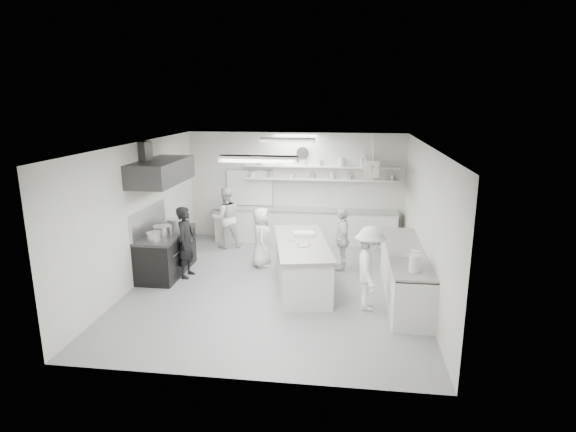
# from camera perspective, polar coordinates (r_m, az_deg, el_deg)

# --- Properties ---
(floor) EXTENTS (6.00, 7.00, 0.02)m
(floor) POSITION_cam_1_polar(r_m,az_deg,el_deg) (10.15, -1.39, -8.48)
(floor) COLOR gray
(floor) RESTS_ON ground
(ceiling) EXTENTS (6.00, 7.00, 0.02)m
(ceiling) POSITION_cam_1_polar(r_m,az_deg,el_deg) (9.41, -1.50, 8.75)
(ceiling) COLOR white
(ceiling) RESTS_ON wall_back
(wall_back) EXTENTS (6.00, 0.04, 3.00)m
(wall_back) POSITION_cam_1_polar(r_m,az_deg,el_deg) (13.06, 0.92, 3.57)
(wall_back) COLOR beige
(wall_back) RESTS_ON floor
(wall_front) EXTENTS (6.00, 0.04, 3.00)m
(wall_front) POSITION_cam_1_polar(r_m,az_deg,el_deg) (6.40, -6.30, -7.89)
(wall_front) COLOR beige
(wall_front) RESTS_ON floor
(wall_left) EXTENTS (0.04, 7.00, 3.00)m
(wall_left) POSITION_cam_1_polar(r_m,az_deg,el_deg) (10.55, -17.77, 0.33)
(wall_left) COLOR beige
(wall_left) RESTS_ON floor
(wall_right) EXTENTS (0.04, 7.00, 3.00)m
(wall_right) POSITION_cam_1_polar(r_m,az_deg,el_deg) (9.69, 16.37, -0.75)
(wall_right) COLOR beige
(wall_right) RESTS_ON floor
(stove) EXTENTS (0.80, 1.80, 0.90)m
(stove) POSITION_cam_1_polar(r_m,az_deg,el_deg) (11.03, -14.60, -4.54)
(stove) COLOR black
(stove) RESTS_ON floor
(exhaust_hood) EXTENTS (0.85, 2.00, 0.50)m
(exhaust_hood) POSITION_cam_1_polar(r_m,az_deg,el_deg) (10.59, -15.23, 5.26)
(exhaust_hood) COLOR #383738
(exhaust_hood) RESTS_ON wall_left
(back_counter) EXTENTS (5.00, 0.60, 0.92)m
(back_counter) POSITION_cam_1_polar(r_m,az_deg,el_deg) (12.97, 2.06, -1.22)
(back_counter) COLOR silver
(back_counter) RESTS_ON floor
(shelf_lower) EXTENTS (4.20, 0.26, 0.04)m
(shelf_lower) POSITION_cam_1_polar(r_m,az_deg,el_deg) (12.83, 3.97, 4.48)
(shelf_lower) COLOR silver
(shelf_lower) RESTS_ON wall_back
(shelf_upper) EXTENTS (4.20, 0.26, 0.04)m
(shelf_upper) POSITION_cam_1_polar(r_m,az_deg,el_deg) (12.78, 4.00, 6.03)
(shelf_upper) COLOR silver
(shelf_upper) RESTS_ON wall_back
(pass_through_window) EXTENTS (1.30, 0.04, 1.00)m
(pass_through_window) POSITION_cam_1_polar(r_m,az_deg,el_deg) (13.26, -4.69, 3.46)
(pass_through_window) COLOR black
(pass_through_window) RESTS_ON wall_back
(wall_clock) EXTENTS (0.32, 0.05, 0.32)m
(wall_clock) POSITION_cam_1_polar(r_m,az_deg,el_deg) (12.86, 1.80, 7.68)
(wall_clock) COLOR silver
(wall_clock) RESTS_ON wall_back
(right_counter) EXTENTS (0.74, 3.30, 0.94)m
(right_counter) POSITION_cam_1_polar(r_m,az_deg,el_deg) (9.76, 14.09, -6.85)
(right_counter) COLOR silver
(right_counter) RESTS_ON floor
(pot_rack) EXTENTS (0.30, 1.60, 0.40)m
(pot_rack) POSITION_cam_1_polar(r_m,az_deg,el_deg) (11.78, 10.08, 6.14)
(pot_rack) COLOR #BBBBBB
(pot_rack) RESTS_ON ceiling
(light_fixture_front) EXTENTS (1.30, 0.25, 0.10)m
(light_fixture_front) POSITION_cam_1_polar(r_m,az_deg,el_deg) (7.66, -3.59, 6.96)
(light_fixture_front) COLOR silver
(light_fixture_front) RESTS_ON ceiling
(light_fixture_rear) EXTENTS (1.30, 0.25, 0.10)m
(light_fixture_rear) POSITION_cam_1_polar(r_m,az_deg,el_deg) (11.20, -0.06, 9.25)
(light_fixture_rear) COLOR silver
(light_fixture_rear) RESTS_ON ceiling
(prep_island) EXTENTS (1.45, 2.70, 0.94)m
(prep_island) POSITION_cam_1_polar(r_m,az_deg,el_deg) (9.92, 1.65, -6.04)
(prep_island) COLOR silver
(prep_island) RESTS_ON floor
(stove_pot) EXTENTS (0.40, 0.40, 0.25)m
(stove_pot) POSITION_cam_1_polar(r_m,az_deg,el_deg) (10.74, -15.04, -1.80)
(stove_pot) COLOR #BBBBBB
(stove_pot) RESTS_ON stove
(cook_stove) EXTENTS (0.43, 0.61, 1.61)m
(cook_stove) POSITION_cam_1_polar(r_m,az_deg,el_deg) (10.61, -12.30, -3.13)
(cook_stove) COLOR black
(cook_stove) RESTS_ON floor
(cook_back) EXTENTS (0.99, 0.91, 1.63)m
(cook_back) POSITION_cam_1_polar(r_m,az_deg,el_deg) (12.53, -7.59, -0.21)
(cook_back) COLOR silver
(cook_back) RESTS_ON floor
(cook_island_left) EXTENTS (0.56, 0.76, 1.42)m
(cook_island_left) POSITION_cam_1_polar(r_m,az_deg,el_deg) (11.07, -3.26, -2.60)
(cook_island_left) COLOR silver
(cook_island_left) RESTS_ON floor
(cook_island_right) EXTENTS (0.47, 0.89, 1.46)m
(cook_island_right) POSITION_cam_1_polar(r_m,az_deg,el_deg) (10.91, 6.59, -2.83)
(cook_island_right) COLOR silver
(cook_island_right) RESTS_ON floor
(cook_right) EXTENTS (0.63, 1.06, 1.61)m
(cook_right) POSITION_cam_1_polar(r_m,az_deg,el_deg) (8.93, 9.92, -6.30)
(cook_right) COLOR silver
(cook_right) RESTS_ON floor
(bowl_island_a) EXTENTS (0.30, 0.30, 0.06)m
(bowl_island_a) POSITION_cam_1_polar(r_m,az_deg,el_deg) (9.52, 1.87, -3.72)
(bowl_island_a) COLOR #BBBBBB
(bowl_island_a) RESTS_ON prep_island
(bowl_island_b) EXTENTS (0.20, 0.20, 0.06)m
(bowl_island_b) POSITION_cam_1_polar(r_m,az_deg,el_deg) (9.89, 0.52, -3.04)
(bowl_island_b) COLOR silver
(bowl_island_b) RESTS_ON prep_island
(bowl_right) EXTENTS (0.24, 0.24, 0.06)m
(bowl_right) POSITION_cam_1_polar(r_m,az_deg,el_deg) (9.19, 14.38, -4.89)
(bowl_right) COLOR silver
(bowl_right) RESTS_ON right_counter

